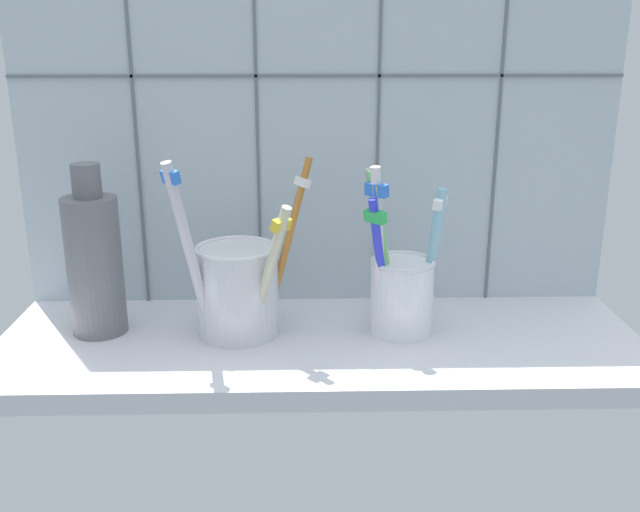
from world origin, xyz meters
The scene contains 5 objects.
counter_slab centered at (0.00, 0.00, 1.00)cm, with size 64.00×22.00×2.00cm, color silver.
tile_wall_back centered at (0.00, 12.00, 22.50)cm, with size 64.00×2.20×45.00cm.
toothbrush_cup_left centered at (-8.14, 1.41, 7.01)cm, with size 13.80×9.83×18.38cm.
toothbrush_cup_right centered at (7.87, 1.38, 7.06)cm, with size 8.45×6.80×17.35cm.
ceramic_vase centered at (-22.28, 2.36, 9.45)cm, with size 5.42×5.42×17.20cm.
Camera 1 is at (-1.66, -65.34, 31.22)cm, focal length 40.20 mm.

